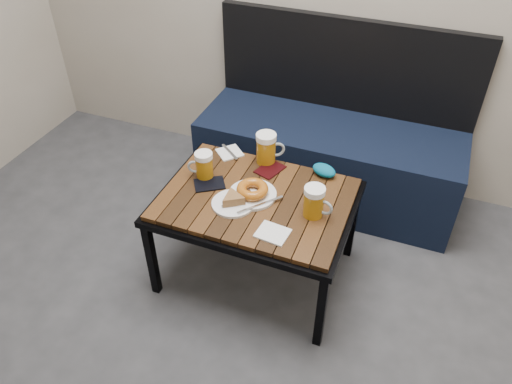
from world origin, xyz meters
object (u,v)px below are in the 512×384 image
(beer_mug_left, at_px, (204,165))
(beer_mug_centre, at_px, (267,148))
(cafe_table, at_px, (256,205))
(passport_navy, at_px, (209,184))
(plate_bagel, at_px, (252,192))
(beer_mug_right, at_px, (314,202))
(plate_pie, at_px, (233,201))
(passport_burgundy, at_px, (270,169))
(bench, at_px, (329,153))
(knit_pouch, at_px, (324,170))

(beer_mug_left, height_order, beer_mug_centre, beer_mug_centre)
(cafe_table, height_order, beer_mug_left, beer_mug_left)
(cafe_table, height_order, passport_navy, passport_navy)
(plate_bagel, bearing_deg, passport_navy, 179.31)
(beer_mug_right, distance_m, plate_pie, 0.34)
(plate_pie, height_order, passport_navy, plate_pie)
(beer_mug_centre, bearing_deg, cafe_table, -111.00)
(plate_pie, distance_m, passport_burgundy, 0.29)
(cafe_table, relative_size, passport_burgundy, 6.43)
(beer_mug_centre, height_order, passport_navy, beer_mug_centre)
(passport_navy, bearing_deg, bench, 119.21)
(beer_mug_right, height_order, knit_pouch, beer_mug_right)
(knit_pouch, bearing_deg, bench, 99.68)
(bench, distance_m, knit_pouch, 0.52)
(beer_mug_centre, bearing_deg, passport_burgundy, -87.38)
(beer_mug_centre, distance_m, plate_pie, 0.35)
(cafe_table, relative_size, knit_pouch, 7.30)
(passport_navy, bearing_deg, plate_pie, 26.91)
(bench, xyz_separation_m, knit_pouch, (0.08, -0.47, 0.22))
(cafe_table, relative_size, beer_mug_left, 6.54)
(beer_mug_left, xyz_separation_m, beer_mug_right, (0.53, -0.07, 0.01))
(beer_mug_left, bearing_deg, passport_navy, 119.33)
(beer_mug_left, relative_size, beer_mug_right, 0.92)
(bench, relative_size, knit_pouch, 12.16)
(beer_mug_right, height_order, passport_burgundy, beer_mug_right)
(bench, bearing_deg, passport_navy, -117.35)
(passport_burgundy, bearing_deg, plate_bagel, -73.21)
(beer_mug_right, relative_size, knit_pouch, 1.21)
(plate_pie, distance_m, knit_pouch, 0.46)
(beer_mug_centre, bearing_deg, plate_bagel, -114.65)
(beer_mug_centre, xyz_separation_m, passport_burgundy, (0.04, -0.06, -0.07))
(passport_burgundy, bearing_deg, beer_mug_left, -130.25)
(beer_mug_right, distance_m, knit_pouch, 0.28)
(plate_bagel, bearing_deg, knit_pouch, 46.30)
(beer_mug_left, bearing_deg, beer_mug_right, 156.40)
(passport_navy, bearing_deg, plate_bagel, 55.87)
(beer_mug_left, xyz_separation_m, knit_pouch, (0.50, 0.21, -0.04))
(passport_navy, xyz_separation_m, passport_burgundy, (0.21, 0.20, -0.00))
(beer_mug_right, height_order, plate_pie, beer_mug_right)
(cafe_table, relative_size, plate_pie, 4.62)
(beer_mug_centre, height_order, plate_pie, beer_mug_centre)
(bench, height_order, beer_mug_right, bench)
(plate_pie, xyz_separation_m, knit_pouch, (0.30, 0.34, 0.00))
(cafe_table, xyz_separation_m, passport_navy, (-0.22, 0.00, 0.05))
(cafe_table, distance_m, beer_mug_right, 0.29)
(beer_mug_centre, xyz_separation_m, plate_bagel, (0.03, -0.26, -0.05))
(bench, height_order, passport_navy, bench)
(plate_pie, height_order, passport_burgundy, plate_pie)
(beer_mug_right, bearing_deg, beer_mug_centre, 144.93)
(passport_burgundy, bearing_deg, plate_pie, -83.46)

